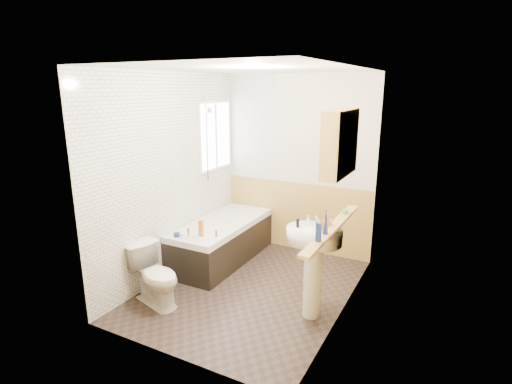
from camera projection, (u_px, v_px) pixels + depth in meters
floor at (250, 288)px, 4.74m from camera, size 2.80×2.80×0.00m
ceiling at (249, 68)px, 4.10m from camera, size 2.80×2.80×0.00m
wall_back at (297, 165)px, 5.62m from camera, size 2.20×0.02×2.50m
wall_front at (166, 224)px, 3.21m from camera, size 2.20×0.02×2.50m
wall_left at (171, 176)px, 4.91m from camera, size 0.02×2.80×2.50m
wall_right at (349, 199)px, 3.92m from camera, size 0.02×2.80×2.50m
wainscot_right at (342, 268)px, 4.12m from camera, size 0.01×2.80×1.00m
wainscot_front at (173, 306)px, 3.42m from camera, size 2.20×0.01×1.00m
wainscot_back at (295, 216)px, 5.80m from camera, size 2.20×0.01×1.00m
tile_cladding_left at (172, 176)px, 4.91m from camera, size 0.01×2.80×2.50m
tile_return_back at (251, 127)px, 5.80m from camera, size 0.75×0.01×1.50m
window at (215, 136)px, 5.61m from camera, size 0.03×0.79×0.99m
bathtub at (222, 240)px, 5.46m from camera, size 0.70×1.66×0.70m
shower_riser at (207, 132)px, 5.37m from camera, size 0.10×0.08×1.15m
toilet at (156, 276)px, 4.34m from camera, size 0.74×0.54×0.65m
sink at (313, 254)px, 4.00m from camera, size 0.56×0.46×1.09m
pine_shelf at (333, 228)px, 3.78m from camera, size 0.10×1.55×0.03m
medicine_cabinet at (340, 143)px, 3.75m from camera, size 0.17×0.69×0.62m
foam_can at (318, 232)px, 3.39m from camera, size 0.07×0.07×0.17m
green_bottle at (326, 221)px, 3.55m from camera, size 0.07×0.07×0.25m
black_jar at (345, 212)px, 4.15m from camera, size 0.07×0.07×0.04m
soap_bottle at (327, 228)px, 3.83m from camera, size 0.10×0.19×0.08m
clear_bottle at (298, 223)px, 3.95m from camera, size 0.04×0.04×0.09m
blue_gel at (201, 229)px, 4.83m from camera, size 0.06×0.04×0.20m
cream_jar at (177, 235)px, 4.84m from camera, size 0.09×0.09×0.05m
orange_bottle at (216, 233)px, 4.83m from camera, size 0.04×0.04×0.08m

